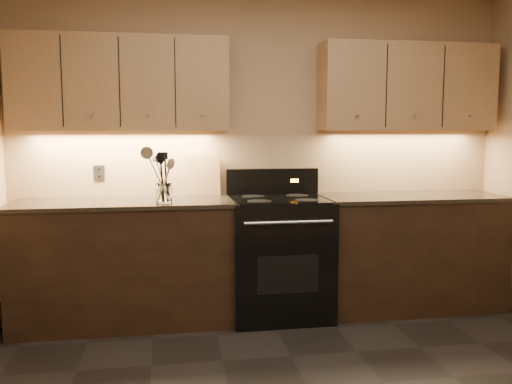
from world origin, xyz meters
The scene contains 14 objects.
wall_back centered at (0.00, 2.00, 1.30)m, with size 4.00×0.04×2.60m, color tan.
counter_left centered at (-1.10, 1.70, 0.47)m, with size 1.62×0.62×0.93m.
counter_right centered at (1.18, 1.70, 0.47)m, with size 1.46×0.62×0.93m.
stove centered at (0.08, 1.68, 0.48)m, with size 0.76×0.68×1.14m.
upper_cab_left centered at (-1.10, 1.85, 1.80)m, with size 1.60×0.30×0.70m, color tan.
upper_cab_right centered at (1.18, 1.85, 1.80)m, with size 1.44×0.30×0.70m, color tan.
outlet_plate centered at (-1.30, 1.99, 1.12)m, with size 0.09×0.01×0.12m, color #B2B5BA.
utensil_crock centered at (-0.80, 1.55, 1.00)m, with size 0.16×0.16×0.15m.
cutting_board centered at (-0.48, 1.97, 1.10)m, with size 0.27×0.02×0.34m, color tan.
wooden_spoon centered at (-0.84, 1.54, 1.10)m, with size 0.06×0.06×0.31m, color tan, non-canonical shape.
black_spoon centered at (-0.80, 1.57, 1.12)m, with size 0.06×0.06×0.35m, color black, non-canonical shape.
black_turner centered at (-0.78, 1.54, 1.13)m, with size 0.08×0.08×0.37m, color black, non-canonical shape.
steel_spatula centered at (-0.76, 1.56, 1.13)m, with size 0.08×0.08×0.36m, color silver, non-canonical shape.
steel_skimmer centered at (-0.76, 1.54, 1.15)m, with size 0.09×0.09×0.40m, color silver, non-canonical shape.
Camera 1 is at (-0.76, -2.39, 1.46)m, focal length 38.00 mm.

